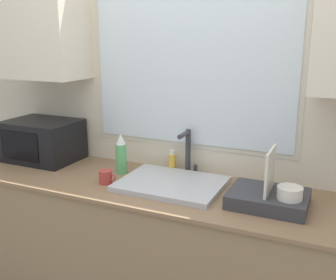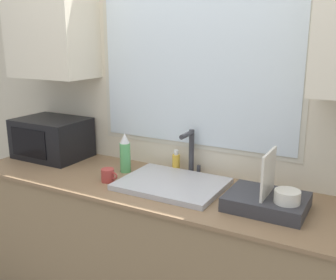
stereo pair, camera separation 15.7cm
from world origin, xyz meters
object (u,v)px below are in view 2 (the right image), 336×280
object	(u,v)px
dish_rack	(268,200)
soap_bottle	(176,162)
mug_near_sink	(108,175)
faucet	(191,149)
microwave	(52,138)
spray_bottle	(125,153)

from	to	relation	value
dish_rack	soap_bottle	bearing A→B (deg)	157.18
soap_bottle	mug_near_sink	size ratio (longest dim) A/B	1.30
faucet	dish_rack	size ratio (longest dim) A/B	0.72
microwave	spray_bottle	world-z (taller)	microwave
spray_bottle	soap_bottle	xyz separation A→B (m)	(0.27, 0.16, -0.06)
faucet	soap_bottle	xyz separation A→B (m)	(-0.10, 0.01, -0.10)
soap_bottle	mug_near_sink	xyz separation A→B (m)	(-0.26, -0.35, -0.02)
dish_rack	soap_bottle	size ratio (longest dim) A/B	2.76
faucet	dish_rack	xyz separation A→B (m)	(0.55, -0.27, -0.11)
microwave	mug_near_sink	size ratio (longest dim) A/B	4.47
microwave	dish_rack	world-z (taller)	dish_rack
microwave	dish_rack	distance (m)	1.55
faucet	mug_near_sink	xyz separation A→B (m)	(-0.36, -0.34, -0.12)
microwave	spray_bottle	bearing A→B (deg)	-1.42
microwave	spray_bottle	xyz separation A→B (m)	(0.62, -0.02, -0.02)
soap_bottle	mug_near_sink	bearing A→B (deg)	-127.08
faucet	microwave	world-z (taller)	faucet
microwave	spray_bottle	size ratio (longest dim) A/B	1.91
dish_rack	spray_bottle	bearing A→B (deg)	172.78
dish_rack	microwave	bearing A→B (deg)	175.11
faucet	spray_bottle	world-z (taller)	faucet
mug_near_sink	spray_bottle	bearing A→B (deg)	93.04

